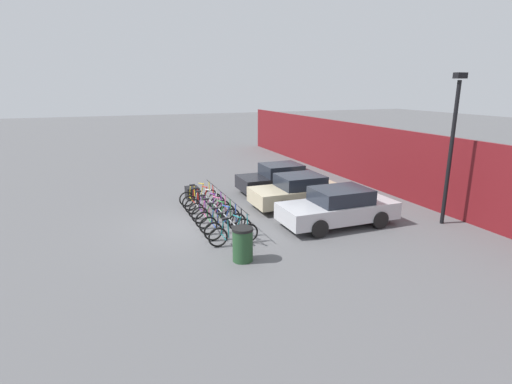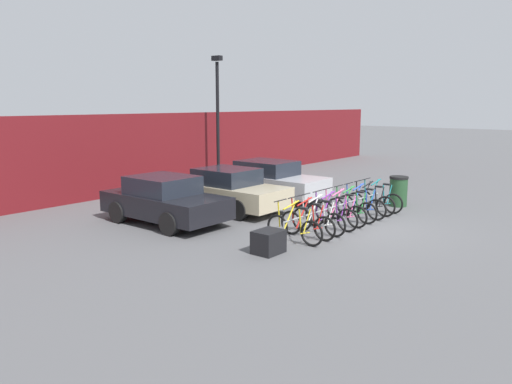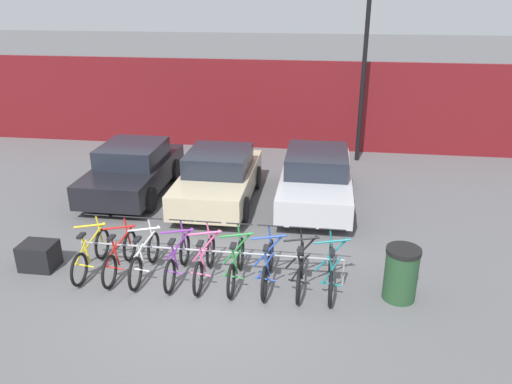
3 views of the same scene
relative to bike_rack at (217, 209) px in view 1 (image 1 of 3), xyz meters
name	(u,v)px [view 1 (image 1 of 3)]	position (x,y,z in m)	size (l,w,h in m)	color
ground_plane	(201,225)	(0.15, -0.68, -0.50)	(120.00, 120.00, 0.00)	#59595B
hoarding_wall	(408,166)	(0.15, 8.82, 1.04)	(36.00, 0.16, 3.09)	maroon
bike_rack	(217,209)	(0.00, 0.00, 0.00)	(5.32, 0.04, 0.57)	gray
bicycle_yellow	(199,197)	(-2.39, -0.15, -0.12)	(0.68, 1.71, 1.05)	black
bicycle_red	(202,200)	(-1.78, -0.15, -0.12)	(0.68, 1.71, 1.05)	black
bicycle_white	(205,204)	(-1.27, -0.15, -0.12)	(0.68, 1.71, 1.05)	black
bicycle_purple	(210,208)	(-0.59, -0.15, -0.12)	(0.68, 1.71, 1.05)	black
bicycle_pink	(213,212)	(-0.05, -0.15, -0.12)	(0.68, 1.71, 1.05)	black
bicycle_green	(218,217)	(0.58, -0.15, -0.12)	(0.68, 1.71, 1.05)	black
bicycle_blue	(223,222)	(1.19, -0.15, -0.12)	(0.68, 1.71, 1.05)	black
bicycle_black	(228,228)	(1.81, -0.15, -0.12)	(0.68, 1.71, 1.05)	black
bicycle_teal	(234,234)	(2.39, -0.15, -0.12)	(0.68, 1.71, 1.05)	black
car_black	(280,179)	(-3.06, 4.00, 0.19)	(1.91, 3.92, 1.40)	black
car_beige	(298,191)	(-0.58, 3.72, 0.19)	(1.91, 3.95, 1.40)	#C1B28E
car_silver	(338,207)	(1.99, 4.05, 0.19)	(1.91, 4.34, 1.40)	#B7B7BC
lamp_post	(452,142)	(3.27, 7.83, 2.58)	(0.24, 0.44, 5.46)	black
trash_bin	(243,244)	(3.65, -0.29, 0.02)	(0.63, 0.63, 1.03)	#234728
cargo_crate	(192,193)	(-3.51, -0.19, -0.23)	(0.70, 0.56, 0.55)	black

